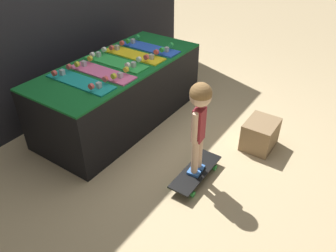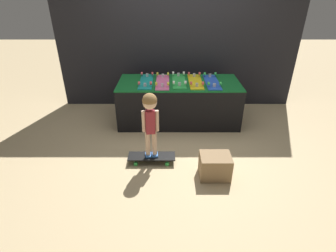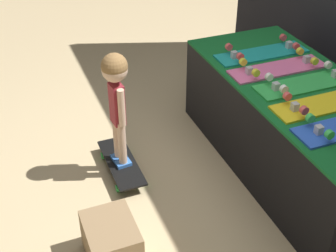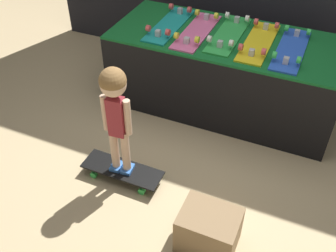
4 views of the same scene
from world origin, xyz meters
TOP-DOWN VIEW (x-y plane):
  - ground_plane at (0.00, 0.00)m, footprint 16.00×16.00m
  - display_rack at (0.00, 0.60)m, footprint 1.93×0.84m
  - skateboard_teal_on_rack at (-0.52, 0.60)m, footprint 0.21×0.72m
  - skateboard_pink_on_rack at (-0.26, 0.57)m, footprint 0.21×0.72m
  - skateboard_green_on_rack at (0.00, 0.62)m, footprint 0.21×0.72m
  - skateboard_yellow_on_rack at (0.26, 0.59)m, footprint 0.21×0.72m
  - skateboard_blue_on_rack at (0.52, 0.58)m, footprint 0.21×0.72m
  - skateboard_on_floor at (-0.39, -0.59)m, footprint 0.61×0.20m
  - child at (-0.39, -0.59)m, footprint 0.21×0.17m
  - storage_box at (0.38, -0.88)m, footprint 0.36×0.29m

SIDE VIEW (x-z plane):
  - ground_plane at x=0.00m, z-range 0.00..0.00m
  - skateboard_on_floor at x=-0.39m, z-range 0.03..0.12m
  - storage_box at x=0.38m, z-range 0.00..0.29m
  - display_rack at x=0.00m, z-range 0.00..0.68m
  - child at x=-0.39m, z-range 0.26..1.13m
  - skateboard_teal_on_rack at x=-0.52m, z-range 0.65..0.74m
  - skateboard_pink_on_rack at x=-0.26m, z-range 0.65..0.74m
  - skateboard_green_on_rack at x=0.00m, z-range 0.65..0.74m
  - skateboard_yellow_on_rack at x=0.26m, z-range 0.65..0.74m
  - skateboard_blue_on_rack at x=0.52m, z-range 0.65..0.74m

